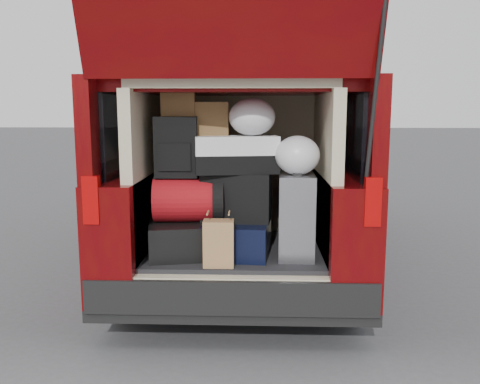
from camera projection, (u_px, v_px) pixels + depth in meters
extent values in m
plane|color=#3D3D3F|center=(234.00, 334.00, 3.59)|extent=(80.00, 80.00, 0.00)
cylinder|color=black|center=(131.00, 271.00, 3.96)|extent=(0.24, 0.64, 0.64)
cylinder|color=black|center=(342.00, 274.00, 3.90)|extent=(0.24, 0.64, 0.64)
cylinder|color=black|center=(189.00, 198.00, 7.22)|extent=(0.24, 0.64, 0.64)
cylinder|color=black|center=(304.00, 199.00, 7.16)|extent=(0.24, 0.64, 0.64)
cube|color=black|center=(243.00, 229.00, 5.60)|extent=(1.90, 4.85, 0.08)
cube|color=#510208|center=(171.00, 190.00, 5.55)|extent=(0.33, 4.85, 0.80)
cube|color=#510208|center=(315.00, 191.00, 5.50)|extent=(0.33, 4.85, 0.80)
cube|color=#510208|center=(243.00, 94.00, 5.36)|extent=(1.82, 4.46, 0.10)
cube|color=black|center=(159.00, 122.00, 5.34)|extent=(0.12, 4.25, 0.68)
cube|color=black|center=(327.00, 122.00, 5.27)|extent=(0.12, 4.25, 0.68)
cube|color=black|center=(231.00, 295.00, 3.24)|extent=(1.86, 0.16, 0.22)
cube|color=#990505|center=(92.00, 200.00, 3.13)|extent=(0.10, 0.06, 0.30)
cube|color=#990505|center=(372.00, 202.00, 3.07)|extent=(0.10, 0.06, 0.30)
cube|color=black|center=(235.00, 252.00, 3.78)|extent=(1.24, 1.05, 0.06)
cube|color=beige|center=(145.00, 171.00, 3.70)|extent=(0.08, 1.05, 1.15)
cube|color=beige|center=(326.00, 172.00, 3.66)|extent=(0.08, 1.05, 1.15)
cube|color=beige|center=(238.00, 163.00, 4.23)|extent=(1.34, 0.06, 1.15)
cube|color=beige|center=(235.00, 87.00, 3.58)|extent=(1.34, 1.05, 0.06)
cylinder|color=black|center=(376.00, 95.00, 2.90)|extent=(0.02, 0.90, 0.76)
cube|color=black|center=(235.00, 284.00, 3.82)|extent=(1.24, 1.05, 0.55)
cube|color=black|center=(180.00, 236.00, 3.65)|extent=(0.54, 0.67, 0.24)
cube|color=black|center=(237.00, 237.00, 3.63)|extent=(0.49, 0.58, 0.24)
cube|color=silver|center=(296.00, 216.00, 3.53)|extent=(0.26, 0.40, 0.58)
cube|color=#9F7647|center=(219.00, 243.00, 3.32)|extent=(0.20, 0.13, 0.31)
cube|color=#9B0E0E|center=(189.00, 199.00, 3.57)|extent=(0.51, 0.35, 0.32)
cube|color=black|center=(237.00, 196.00, 3.60)|extent=(0.50, 0.33, 0.34)
cube|color=black|center=(177.00, 147.00, 3.52)|extent=(0.30, 0.19, 0.42)
cube|color=silver|center=(236.00, 154.00, 3.55)|extent=(0.61, 0.39, 0.26)
cube|color=brown|center=(179.00, 101.00, 3.54)|extent=(0.24, 0.20, 0.21)
cube|color=brown|center=(211.00, 119.00, 3.59)|extent=(0.26, 0.22, 0.23)
ellipsoid|color=white|center=(252.00, 117.00, 3.50)|extent=(0.37, 0.35, 0.26)
ellipsoid|color=white|center=(297.00, 155.00, 3.44)|extent=(0.32, 0.30, 0.27)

